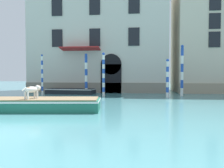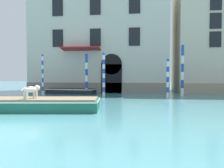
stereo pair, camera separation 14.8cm
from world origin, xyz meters
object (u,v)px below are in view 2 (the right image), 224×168
mooring_pole_1 (182,70)px  mooring_pole_2 (168,78)px  boat_foreground (34,104)px  dog_on_deck (32,90)px  mooring_pole_0 (87,74)px  mooring_pole_3 (43,75)px  boat_moored_near_palazzo (71,91)px  mooring_pole_5 (104,74)px

mooring_pole_1 → mooring_pole_2: (-1.47, -1.37, -0.67)m
boat_foreground → dog_on_deck: size_ratio=7.17×
mooring_pole_0 → mooring_pole_3: (-3.98, -1.26, -0.08)m
dog_on_deck → boat_moored_near_palazzo: bearing=34.9°
dog_on_deck → mooring_pole_2: size_ratio=0.30×
boat_foreground → dog_on_deck: (0.04, -0.28, 0.78)m
boat_moored_near_palazzo → mooring_pole_3: 3.31m
boat_moored_near_palazzo → boat_foreground: bearing=-77.7°
dog_on_deck → mooring_pole_2: bearing=-16.5°
boat_foreground → boat_moored_near_palazzo: 10.66m
boat_foreground → dog_on_deck: 0.83m
mooring_pole_5 → mooring_pole_2: bearing=-3.8°
mooring_pole_2 → mooring_pole_0: bearing=163.7°
mooring_pole_2 → mooring_pole_3: mooring_pole_3 is taller
mooring_pole_1 → mooring_pole_3: mooring_pole_1 is taller
mooring_pole_5 → mooring_pole_1: bearing=8.1°
mooring_pole_0 → mooring_pole_2: bearing=-16.3°
mooring_pole_0 → boat_moored_near_palazzo: bearing=162.8°
mooring_pole_0 → mooring_pole_3: bearing=-162.5°
mooring_pole_0 → mooring_pole_1: bearing=-5.3°
dog_on_deck → mooring_pole_5: 8.88m
dog_on_deck → mooring_pole_1: mooring_pole_1 is taller
boat_foreground → mooring_pole_2: 11.31m
dog_on_deck → mooring_pole_0: size_ratio=0.25×
dog_on_deck → mooring_pole_0: 10.37m
boat_foreground → boat_moored_near_palazzo: boat_foreground is taller
mooring_pole_2 → boat_foreground: bearing=-135.8°
mooring_pole_2 → mooring_pole_3: bearing=175.3°
mooring_pole_3 → mooring_pole_5: 6.01m
boat_foreground → mooring_pole_1: (9.52, 9.21, 1.98)m
boat_moored_near_palazzo → mooring_pole_5: bearing=-26.7°
boat_foreground → mooring_pole_1: size_ratio=1.55×
mooring_pole_0 → dog_on_deck: bearing=-92.5°
mooring_pole_1 → mooring_pole_5: bearing=-171.9°
boat_foreground → mooring_pole_5: bearing=66.6°
mooring_pole_1 → mooring_pole_5: (-7.02, -1.00, -0.35)m
mooring_pole_0 → mooring_pole_5: 2.72m
mooring_pole_5 → boat_foreground: bearing=-106.9°
dog_on_deck → mooring_pole_5: size_ratio=0.25×
mooring_pole_1 → mooring_pole_5: size_ratio=1.18×
boat_foreground → mooring_pole_3: (-3.49, 8.79, 1.60)m
boat_moored_near_palazzo → mooring_pole_5: mooring_pole_5 is taller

